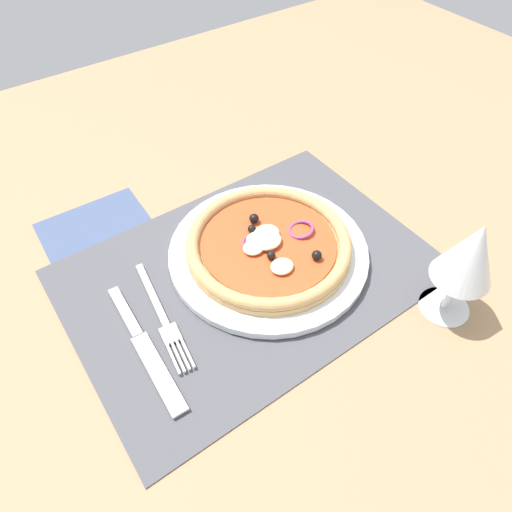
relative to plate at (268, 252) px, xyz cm
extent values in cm
cube|color=#9E7A56|center=(3.82, 0.79, -2.17)|extent=(190.00, 140.00, 2.40)
cube|color=#4C4C51|center=(3.82, 0.79, -0.77)|extent=(48.44, 34.09, 0.40)
cylinder|color=white|center=(0.00, 0.00, 0.00)|extent=(27.94, 27.94, 1.14)
cylinder|color=tan|center=(0.00, 0.00, 1.07)|extent=(22.93, 22.93, 1.00)
torus|color=tan|center=(0.00, 0.00, 1.93)|extent=(22.90, 22.90, 1.80)
cylinder|color=#C64C23|center=(0.00, 0.00, 1.72)|extent=(18.81, 18.81, 0.30)
ellipsoid|color=beige|center=(0.24, -0.05, 2.49)|extent=(4.12, 3.71, 1.24)
ellipsoid|color=beige|center=(1.17, -1.16, 2.32)|extent=(3.03, 2.73, 0.91)
ellipsoid|color=beige|center=(-0.05, 0.00, 2.32)|extent=(3.01, 2.71, 0.90)
ellipsoid|color=beige|center=(-0.49, -1.18, 2.43)|extent=(3.73, 3.35, 1.12)
ellipsoid|color=beige|center=(2.44, -0.09, 2.32)|extent=(3.01, 2.71, 0.90)
ellipsoid|color=beige|center=(1.34, 4.76, 2.34)|extent=(3.14, 2.82, 0.94)
sphere|color=black|center=(-3.48, 6.04, 2.56)|extent=(1.38, 1.38, 1.38)
sphere|color=black|center=(-0.72, -4.52, 2.57)|extent=(1.40, 1.40, 1.40)
sphere|color=black|center=(0.68, -3.03, 2.47)|extent=(1.20, 1.20, 1.20)
sphere|color=black|center=(1.41, 2.50, 2.45)|extent=(1.17, 1.17, 1.17)
torus|color=#8E3D75|center=(-5.11, 0.77, 2.12)|extent=(3.79, 3.71, 1.49)
torus|color=#8E3D75|center=(1.71, -1.15, 2.12)|extent=(3.49, 3.41, 1.47)
cube|color=silver|center=(16.71, -2.97, -0.35)|extent=(2.42, 11.18, 0.44)
cube|color=silver|center=(17.65, 3.80, -0.35)|extent=(2.52, 2.80, 0.44)
cube|color=silver|center=(19.01, 7.07, -0.35)|extent=(0.91, 4.32, 0.44)
cube|color=silver|center=(18.41, 7.15, -0.35)|extent=(0.91, 4.32, 0.44)
cube|color=silver|center=(17.82, 7.23, -0.35)|extent=(0.91, 4.32, 0.44)
cube|color=silver|center=(17.22, 7.31, -0.35)|extent=(0.91, 4.32, 0.44)
cube|color=silver|center=(20.78, -2.39, -0.26)|extent=(1.67, 8.45, 0.62)
cube|color=silver|center=(21.23, 7.60, -0.35)|extent=(2.52, 11.68, 0.44)
cylinder|color=silver|center=(-13.37, 20.27, -0.77)|extent=(6.40, 6.40, 0.40)
cylinder|color=silver|center=(-13.37, 20.27, 2.43)|extent=(0.80, 0.80, 6.00)
cone|color=silver|center=(-13.37, 20.27, 9.68)|extent=(7.20, 7.20, 8.50)
cone|color=#4C993D|center=(-13.37, 20.27, 8.80)|extent=(5.23, 5.23, 5.94)
cube|color=#425175|center=(17.90, -18.39, -0.79)|extent=(16.07, 14.56, 0.36)
camera|label=1|loc=(26.76, 34.89, 48.68)|focal=32.69mm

